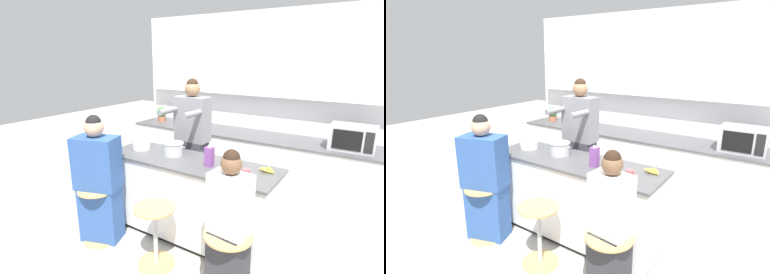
# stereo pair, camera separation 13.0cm
# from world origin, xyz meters

# --- Properties ---
(ground_plane) EXTENTS (16.00, 16.00, 0.00)m
(ground_plane) POSITION_xyz_m (0.00, 0.00, 0.00)
(ground_plane) COLOR #B2ADA3
(wall_back) EXTENTS (4.19, 0.22, 2.70)m
(wall_back) POSITION_xyz_m (0.00, 1.90, 1.54)
(wall_back) COLOR white
(wall_back) RESTS_ON ground_plane
(back_counter) EXTENTS (3.88, 0.71, 0.90)m
(back_counter) POSITION_xyz_m (0.00, 1.56, 0.45)
(back_counter) COLOR white
(back_counter) RESTS_ON ground_plane
(kitchen_island) EXTENTS (2.00, 0.65, 0.93)m
(kitchen_island) POSITION_xyz_m (0.00, 0.00, 0.47)
(kitchen_island) COLOR black
(kitchen_island) RESTS_ON ground_plane
(bar_stool_leftmost) EXTENTS (0.41, 0.41, 0.63)m
(bar_stool_leftmost) POSITION_xyz_m (-0.80, -0.63, 0.37)
(bar_stool_leftmost) COLOR tan
(bar_stool_leftmost) RESTS_ON ground_plane
(bar_stool_center) EXTENTS (0.41, 0.41, 0.63)m
(bar_stool_center) POSITION_xyz_m (0.00, -0.60, 0.37)
(bar_stool_center) COLOR tan
(bar_stool_center) RESTS_ON ground_plane
(bar_stool_rightmost) EXTENTS (0.41, 0.41, 0.63)m
(bar_stool_rightmost) POSITION_xyz_m (0.80, -0.63, 0.37)
(bar_stool_rightmost) COLOR tan
(bar_stool_rightmost) RESTS_ON ground_plane
(person_cooking) EXTENTS (0.45, 0.54, 1.78)m
(person_cooking) POSITION_xyz_m (-0.29, 0.51, 0.88)
(person_cooking) COLOR #383842
(person_cooking) RESTS_ON ground_plane
(person_wrapped_blanket) EXTENTS (0.54, 0.43, 1.45)m
(person_wrapped_blanket) POSITION_xyz_m (-0.80, -0.59, 0.69)
(person_wrapped_blanket) COLOR #2D5193
(person_wrapped_blanket) RESTS_ON ground_plane
(person_seated_near) EXTENTS (0.35, 0.29, 1.35)m
(person_seated_near) POSITION_xyz_m (0.79, -0.59, 0.62)
(person_seated_near) COLOR #333338
(person_seated_near) RESTS_ON ground_plane
(cooking_pot) EXTENTS (0.33, 0.24, 0.15)m
(cooking_pot) POSITION_xyz_m (-0.25, 0.06, 1.01)
(cooking_pot) COLOR #B7BABC
(cooking_pot) RESTS_ON kitchen_island
(fruit_bowl) EXTENTS (0.22, 0.22, 0.08)m
(fruit_bowl) POSITION_xyz_m (-0.72, 0.04, 0.97)
(fruit_bowl) COLOR white
(fruit_bowl) RESTS_ON kitchen_island
(coffee_cup_near) EXTENTS (0.10, 0.07, 0.08)m
(coffee_cup_near) POSITION_xyz_m (0.47, 0.04, 0.97)
(coffee_cup_near) COLOR #4C7099
(coffee_cup_near) RESTS_ON kitchen_island
(coffee_cup_far) EXTENTS (0.10, 0.07, 0.09)m
(coffee_cup_far) POSITION_xyz_m (0.73, -0.13, 0.98)
(coffee_cup_far) COLOR #DB4C51
(coffee_cup_far) RESTS_ON kitchen_island
(banana_bunch) EXTENTS (0.17, 0.12, 0.06)m
(banana_bunch) POSITION_xyz_m (0.84, 0.13, 0.96)
(banana_bunch) COLOR yellow
(banana_bunch) RESTS_ON kitchen_island
(juice_carton) EXTENTS (0.08, 0.08, 0.22)m
(juice_carton) POSITION_xyz_m (0.28, -0.03, 1.04)
(juice_carton) COLOR #7A428E
(juice_carton) RESTS_ON kitchen_island
(microwave) EXTENTS (0.52, 0.33, 0.32)m
(microwave) POSITION_xyz_m (1.44, 1.51, 1.06)
(microwave) COLOR #B2B5B7
(microwave) RESTS_ON back_counter
(potted_plant) EXTENTS (0.18, 0.18, 0.26)m
(potted_plant) POSITION_xyz_m (-1.63, 1.56, 1.04)
(potted_plant) COLOR #A86042
(potted_plant) RESTS_ON back_counter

